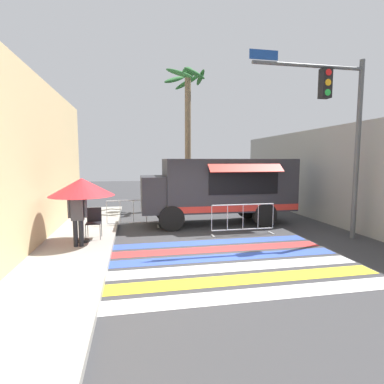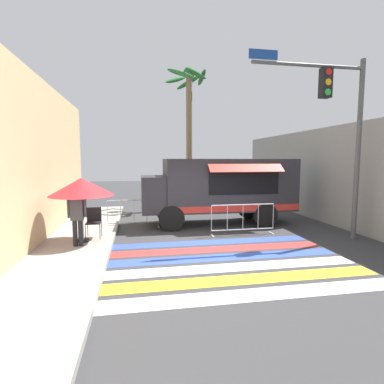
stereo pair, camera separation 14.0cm
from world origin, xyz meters
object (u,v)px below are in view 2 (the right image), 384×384
(patio_umbrella, at_px, (81,187))
(palm_tree, at_px, (189,112))
(barricade_side, at_px, (134,214))
(folding_chair, at_px, (94,219))
(food_truck, at_px, (217,187))
(vendor_person, at_px, (77,215))
(traffic_signal_pole, at_px, (339,117))
(barricade_front, at_px, (243,220))

(patio_umbrella, height_order, palm_tree, palm_tree)
(barricade_side, bearing_deg, folding_chair, -123.97)
(palm_tree, bearing_deg, food_truck, -83.54)
(food_truck, distance_m, folding_chair, 5.04)
(vendor_person, bearing_deg, folding_chair, 85.19)
(vendor_person, xyz_separation_m, barricade_side, (1.56, 2.77, -0.51))
(vendor_person, bearing_deg, traffic_signal_pole, 12.65)
(folding_chair, relative_size, barricade_front, 0.42)
(folding_chair, distance_m, barricade_side, 2.23)
(barricade_side, bearing_deg, barricade_front, -26.61)
(folding_chair, bearing_deg, traffic_signal_pole, 3.26)
(patio_umbrella, relative_size, barricade_side, 0.96)
(food_truck, xyz_separation_m, vendor_person, (-4.92, -2.84, -0.48))
(vendor_person, distance_m, barricade_front, 5.42)
(traffic_signal_pole, xyz_separation_m, barricade_side, (-6.51, 3.00, -3.45))
(food_truck, bearing_deg, palm_tree, 96.46)
(traffic_signal_pole, xyz_separation_m, palm_tree, (-3.62, 7.22, 1.17))
(food_truck, height_order, barricade_side, food_truck)
(vendor_person, bearing_deg, barricade_front, 23.73)
(food_truck, height_order, vendor_person, food_truck)
(traffic_signal_pole, relative_size, barricade_front, 2.56)
(food_truck, relative_size, traffic_signal_pole, 1.05)
(folding_chair, xyz_separation_m, palm_tree, (4.13, 6.05, 4.43))
(barricade_side, bearing_deg, food_truck, 1.15)
(barricade_side, xyz_separation_m, palm_tree, (2.89, 4.21, 4.61))
(food_truck, height_order, palm_tree, palm_tree)
(vendor_person, relative_size, barricade_front, 0.71)
(vendor_person, relative_size, barricade_side, 0.80)
(folding_chair, bearing_deg, barricade_side, 67.83)
(patio_umbrella, height_order, barricade_front, patio_umbrella)
(vendor_person, bearing_deg, palm_tree, 71.79)
(vendor_person, bearing_deg, barricade_side, 74.88)
(patio_umbrella, bearing_deg, palm_tree, 56.03)
(traffic_signal_pole, bearing_deg, food_truck, 135.72)
(barricade_front, bearing_deg, barricade_side, 153.39)
(vendor_person, height_order, barricade_side, vendor_person)
(traffic_signal_pole, relative_size, vendor_person, 3.62)
(patio_umbrella, bearing_deg, folding_chair, 60.50)
(food_truck, xyz_separation_m, barricade_side, (-3.36, -0.07, -1.00))
(traffic_signal_pole, bearing_deg, folding_chair, 171.47)
(barricade_front, height_order, barricade_side, same)
(food_truck, bearing_deg, patio_umbrella, -154.06)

